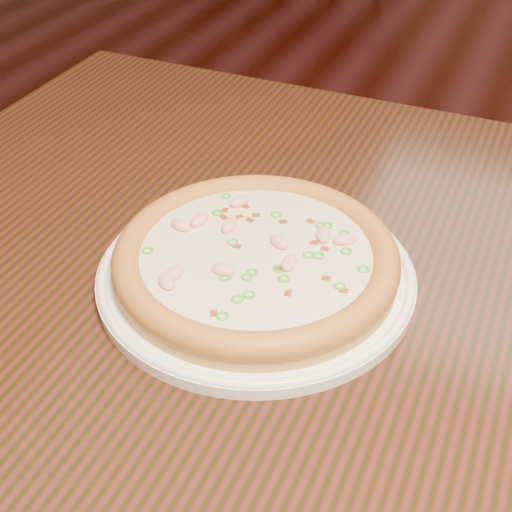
% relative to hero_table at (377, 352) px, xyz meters
% --- Properties ---
extents(ground, '(9.00, 9.00, 0.00)m').
position_rel_hero_table_xyz_m(ground, '(0.18, 0.61, -0.65)').
color(ground, black).
extents(hero_table, '(1.20, 0.80, 0.75)m').
position_rel_hero_table_xyz_m(hero_table, '(0.00, 0.00, 0.00)').
color(hero_table, black).
rests_on(hero_table, ground).
extents(plate, '(0.31, 0.31, 0.02)m').
position_rel_hero_table_xyz_m(plate, '(-0.12, -0.05, 0.11)').
color(plate, white).
rests_on(plate, hero_table).
extents(pizza, '(0.28, 0.28, 0.03)m').
position_rel_hero_table_xyz_m(pizza, '(-0.12, -0.05, 0.13)').
color(pizza, tan).
rests_on(pizza, plate).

